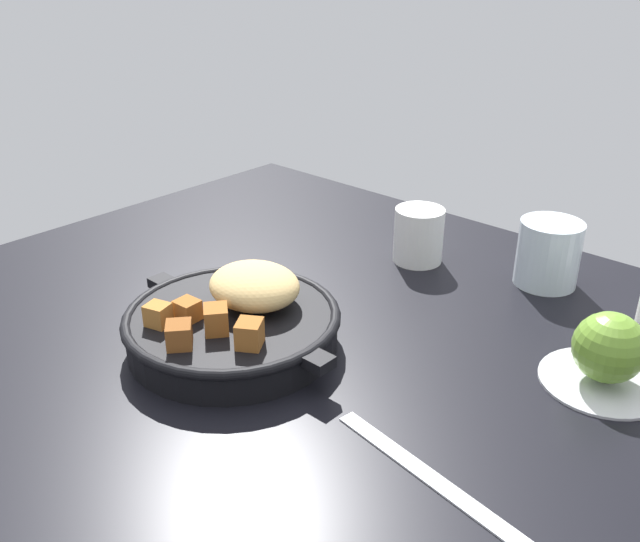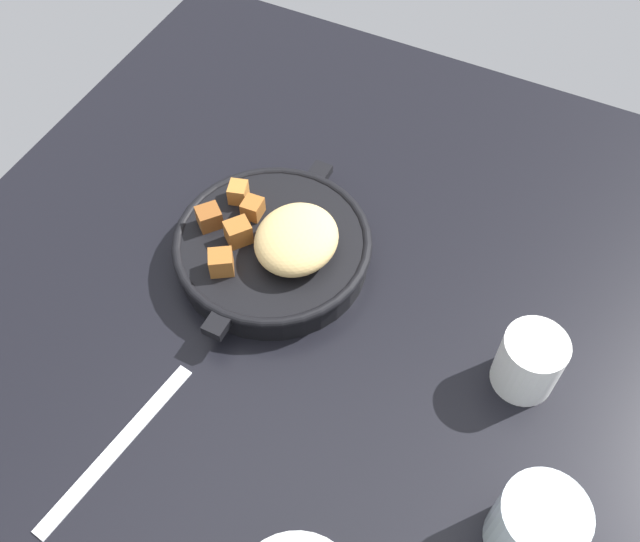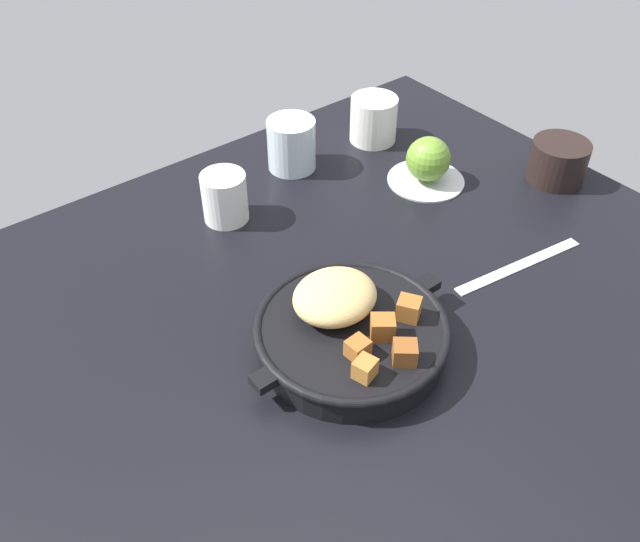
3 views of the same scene
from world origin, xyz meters
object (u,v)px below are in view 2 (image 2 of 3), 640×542
water_glass_short (536,526)px  cast_iron_skillet (275,246)px  butter_knife (117,447)px  white_creamer_pitcher (529,362)px

water_glass_short → cast_iron_skillet: bearing=-116.7°
butter_knife → white_creamer_pitcher: bearing=134.9°
cast_iron_skillet → butter_knife: size_ratio=1.30×
butter_knife → water_glass_short: (-9.54, 39.68, 4.03)cm
cast_iron_skillet → white_creamer_pitcher: 31.22cm
water_glass_short → white_creamer_pitcher: 16.96cm
water_glass_short → white_creamer_pitcher: (-16.11, -5.29, -0.45)cm
butter_knife → water_glass_short: size_ratio=2.54×
cast_iron_skillet → butter_knife: (27.85, -3.26, -2.70)cm
cast_iron_skillet → white_creamer_pitcher: cast_iron_skillet is taller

